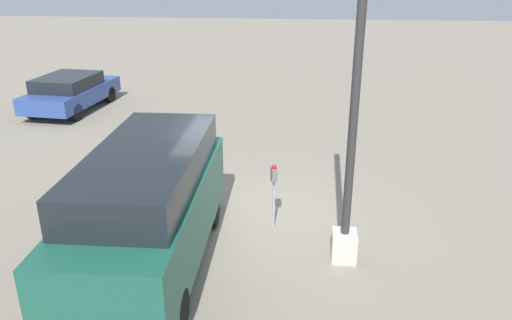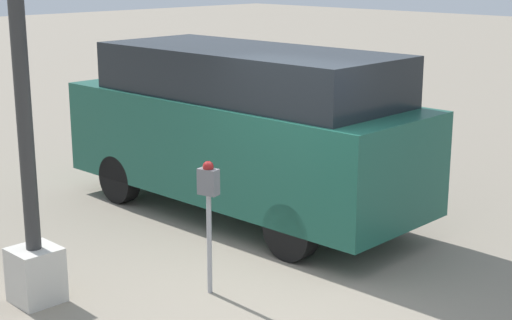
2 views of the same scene
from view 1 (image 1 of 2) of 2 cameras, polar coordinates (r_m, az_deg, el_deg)
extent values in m
plane|color=gray|center=(10.48, -0.91, -6.89)|extent=(80.00, 80.00, 0.00)
cylinder|color=#9E9EA3|center=(9.98, 2.03, -5.09)|extent=(0.05, 0.05, 1.03)
cube|color=slate|center=(9.71, 2.08, -1.69)|extent=(0.22, 0.16, 0.26)
sphere|color=maroon|center=(9.65, 2.09, -0.86)|extent=(0.11, 0.11, 0.11)
cube|color=beige|center=(9.21, 10.02, -9.65)|extent=(0.44, 0.44, 0.55)
cylinder|color=#2D2D2D|center=(8.13, 11.29, 7.40)|extent=(0.15, 0.15, 5.02)
cube|color=#195142|center=(8.70, -12.06, -6.60)|extent=(5.11, 1.92, 1.25)
cube|color=black|center=(8.42, -12.31, -0.62)|extent=(4.09, 1.76, 0.61)
cylinder|color=black|center=(7.58, -8.97, -16.72)|extent=(0.67, 0.23, 0.67)
cylinder|color=black|center=(8.07, -20.49, -15.35)|extent=(0.67, 0.23, 0.67)
cylinder|color=black|center=(10.18, -5.04, -5.77)|extent=(0.67, 0.23, 0.67)
cylinder|color=black|center=(10.54, -13.67, -5.32)|extent=(0.67, 0.23, 0.67)
cube|color=#2D478C|center=(19.33, -20.28, 7.06)|extent=(4.20, 2.19, 0.56)
cube|color=black|center=(19.05, -20.78, 8.35)|extent=(2.37, 1.88, 0.44)
cube|color=orange|center=(21.31, -18.98, 8.14)|extent=(0.09, 0.13, 0.20)
cylinder|color=black|center=(20.85, -20.39, 7.25)|extent=(0.61, 0.27, 0.59)
cylinder|color=black|center=(20.07, -16.40, 7.21)|extent=(0.61, 0.27, 0.59)
cylinder|color=black|center=(18.82, -24.19, 5.24)|extent=(0.61, 0.27, 0.59)
cylinder|color=black|center=(17.95, -19.93, 5.14)|extent=(0.61, 0.27, 0.59)
camera|label=2|loc=(15.15, 22.90, 13.32)|focal=55.00mm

